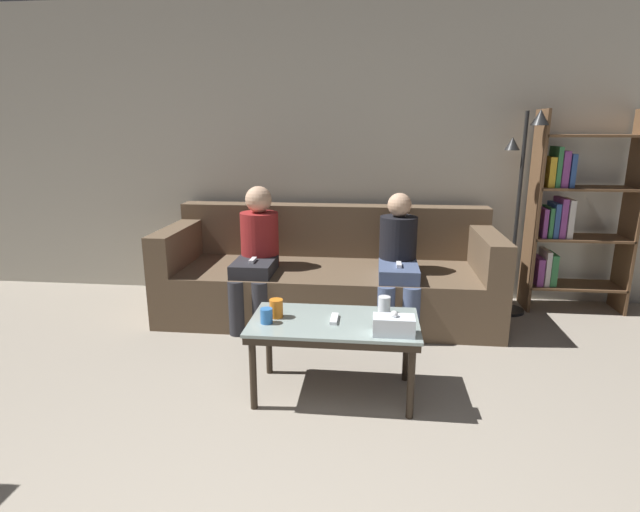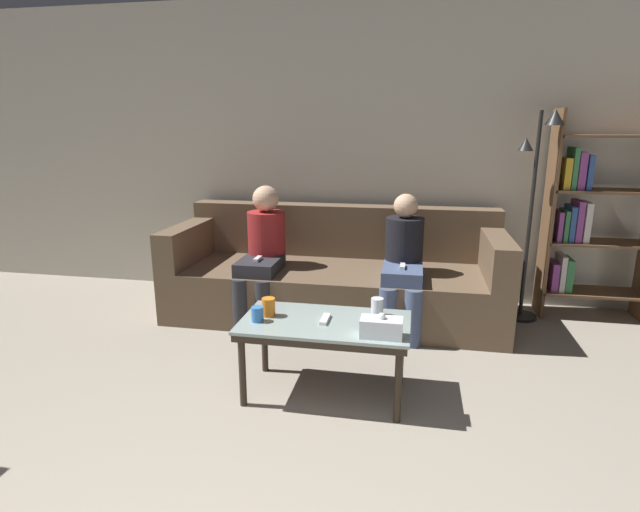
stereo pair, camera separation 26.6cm
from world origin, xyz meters
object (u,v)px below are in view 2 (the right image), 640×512
at_px(cup_near_left, 377,307).
at_px(cup_far_center, 257,314).
at_px(bookshelf, 587,218).
at_px(game_remote, 325,319).
at_px(cup_near_right, 269,307).
at_px(couch, 336,278).
at_px(tissue_box, 381,327).
at_px(seated_person_left_end, 263,250).
at_px(seated_person_mid_left, 403,261).
at_px(standing_lamp, 535,194).
at_px(coffee_table, 325,329).

bearing_deg(cup_near_left, cup_far_center, -162.01).
bearing_deg(bookshelf, cup_near_left, -135.45).
bearing_deg(bookshelf, game_remote, -137.81).
height_order(cup_near_right, cup_far_center, cup_near_right).
bearing_deg(couch, tissue_box, -72.17).
relative_size(cup_near_right, game_remote, 0.72).
bearing_deg(bookshelf, seated_person_left_end, -167.60).
bearing_deg(tissue_box, couch, 107.83).
bearing_deg(game_remote, tissue_box, -26.04).
height_order(cup_far_center, game_remote, cup_far_center).
height_order(seated_person_left_end, seated_person_mid_left, seated_person_left_end).
height_order(cup_far_center, standing_lamp, standing_lamp).
bearing_deg(game_remote, cup_near_left, 25.69).
bearing_deg(bookshelf, cup_near_right, -142.84).
relative_size(cup_near_right, seated_person_left_end, 0.10).
distance_m(cup_far_center, seated_person_mid_left, 1.40).
xyz_separation_m(coffee_table, seated_person_left_end, (-0.70, 1.10, 0.16)).
relative_size(cup_near_left, cup_near_right, 0.99).
height_order(tissue_box, standing_lamp, standing_lamp).
xyz_separation_m(coffee_table, cup_near_right, (-0.34, 0.02, 0.10)).
relative_size(cup_near_left, bookshelf, 0.06).
bearing_deg(standing_lamp, cup_near_left, -128.68).
distance_m(coffee_table, tissue_box, 0.38).
bearing_deg(seated_person_mid_left, game_remote, -110.43).
relative_size(cup_far_center, bookshelf, 0.05).
bearing_deg(seated_person_mid_left, couch, 156.42).
relative_size(cup_near_left, seated_person_mid_left, 0.10).
distance_m(couch, game_remote, 1.34).
relative_size(cup_near_left, cup_far_center, 1.24).
xyz_separation_m(couch, tissue_box, (0.48, -1.48, 0.20)).
bearing_deg(cup_near_right, coffee_table, -2.69).
height_order(cup_near_left, seated_person_left_end, seated_person_left_end).
relative_size(tissue_box, bookshelf, 0.13).
bearing_deg(coffee_table, cup_near_left, 25.69).
height_order(couch, seated_person_left_end, seated_person_left_end).
bearing_deg(bookshelf, couch, -170.54).
bearing_deg(cup_near_left, game_remote, -154.31).
bearing_deg(cup_near_left, coffee_table, -154.31).
bearing_deg(seated_person_mid_left, seated_person_left_end, 179.22).
height_order(cup_far_center, seated_person_left_end, seated_person_left_end).
xyz_separation_m(coffee_table, standing_lamp, (1.38, 1.51, 0.61)).
bearing_deg(tissue_box, standing_lamp, 57.73).
bearing_deg(standing_lamp, seated_person_left_end, -168.79).
bearing_deg(seated_person_mid_left, tissue_box, -93.47).
bearing_deg(tissue_box, game_remote, 153.96).
bearing_deg(standing_lamp, cup_far_center, -137.89).
distance_m(cup_near_right, cup_far_center, 0.10).
relative_size(cup_near_left, standing_lamp, 0.06).
xyz_separation_m(coffee_table, cup_far_center, (-0.37, -0.08, 0.09)).
relative_size(tissue_box, seated_person_left_end, 0.20).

